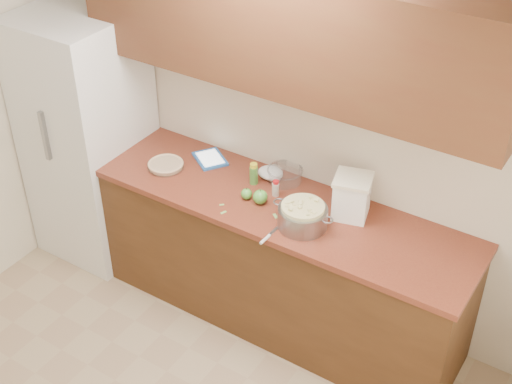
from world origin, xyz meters
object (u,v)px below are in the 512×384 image
Objects in this scene: pie at (166,165)px; colander at (303,216)px; tablet at (210,159)px; flour_canister at (352,196)px.

colander is (1.04, -0.06, 0.05)m from pie.
tablet is (-0.86, 0.28, -0.06)m from colander.
pie is 0.92× the size of flour_canister.
pie is 1.25m from flour_canister.
colander reaches higher than pie.
flour_canister is (1.23, 0.19, 0.11)m from pie.
colander is 1.33× the size of tablet.
colander is 0.91m from tablet.
flour_canister is 0.90× the size of tablet.
pie is 0.30m from tablet.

